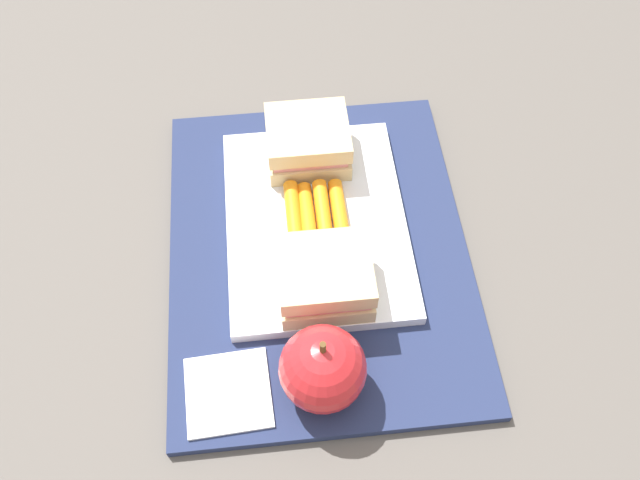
% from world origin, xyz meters
% --- Properties ---
extents(ground_plane, '(2.40, 2.40, 0.00)m').
position_xyz_m(ground_plane, '(0.00, 0.00, 0.00)').
color(ground_plane, '#56514C').
extents(lunchbag_mat, '(0.36, 0.28, 0.01)m').
position_xyz_m(lunchbag_mat, '(0.00, 0.00, 0.01)').
color(lunchbag_mat, navy).
rests_on(lunchbag_mat, ground_plane).
extents(food_tray, '(0.23, 0.17, 0.01)m').
position_xyz_m(food_tray, '(-0.03, 0.00, 0.02)').
color(food_tray, white).
rests_on(food_tray, lunchbag_mat).
extents(sandwich_half_left, '(0.07, 0.08, 0.04)m').
position_xyz_m(sandwich_half_left, '(-0.10, 0.00, 0.04)').
color(sandwich_half_left, '#DBC189').
rests_on(sandwich_half_left, food_tray).
extents(sandwich_half_right, '(0.07, 0.08, 0.04)m').
position_xyz_m(sandwich_half_right, '(0.05, 0.00, 0.04)').
color(sandwich_half_right, '#DBC189').
rests_on(sandwich_half_right, food_tray).
extents(carrot_sticks_bundle, '(0.08, 0.06, 0.02)m').
position_xyz_m(carrot_sticks_bundle, '(-0.02, -0.00, 0.03)').
color(carrot_sticks_bundle, orange).
rests_on(carrot_sticks_bundle, food_tray).
extents(apple, '(0.07, 0.07, 0.08)m').
position_xyz_m(apple, '(0.14, -0.01, 0.05)').
color(apple, red).
rests_on(apple, lunchbag_mat).
extents(paper_napkin, '(0.07, 0.07, 0.00)m').
position_xyz_m(paper_napkin, '(0.14, -0.09, 0.01)').
color(paper_napkin, white).
rests_on(paper_napkin, lunchbag_mat).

